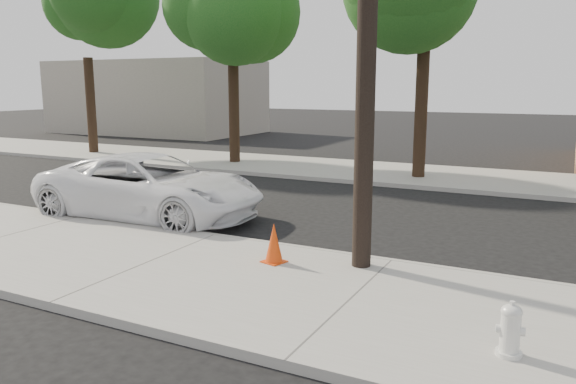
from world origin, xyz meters
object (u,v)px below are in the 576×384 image
Objects in this scene: fire_hydrant at (510,331)px; traffic_cone at (274,244)px; utility_pole at (368,4)px; police_cruiser at (150,186)px.

traffic_cone is (-4.27, 1.91, 0.04)m from fire_hydrant.
traffic_cone is (-1.50, -0.55, -4.19)m from utility_pole.
utility_pole reaches higher than fire_hydrant.
traffic_cone is at bearing -117.65° from police_cruiser.
fire_hydrant is 0.88× the size of traffic_cone.
police_cruiser is (-6.29, 1.66, -3.87)m from utility_pole.
fire_hydrant is (2.77, -2.45, -4.23)m from utility_pole.
fire_hydrant is at bearing -24.07° from traffic_cone.
police_cruiser is 9.95m from fire_hydrant.
police_cruiser is at bearing 147.43° from fire_hydrant.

